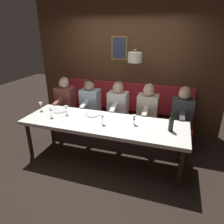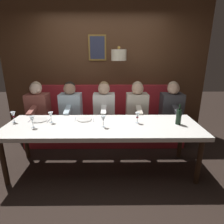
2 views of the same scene
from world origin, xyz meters
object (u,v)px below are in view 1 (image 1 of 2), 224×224
wine_glass_2 (41,105)px  wine_bottle (171,124)px  wine_glass_3 (103,117)px  wine_glass_4 (66,108)px  diner_far (90,98)px  diner_middle (118,101)px  dining_table (103,125)px  wine_glass_0 (51,111)px  wine_glass_1 (134,118)px  diner_nearest (183,108)px  diner_near (148,105)px  diner_farthest (65,96)px

wine_glass_2 → wine_bottle: bearing=-92.3°
wine_glass_3 → wine_glass_4: same height
wine_bottle → wine_glass_3: bearing=95.2°
diner_far → wine_glass_2: diner_far is taller
diner_middle → wine_glass_2: bearing=119.6°
dining_table → wine_glass_3: size_ratio=17.28×
wine_glass_0 → wine_glass_1: size_ratio=1.00×
diner_nearest → wine_glass_3: bearing=127.1°
diner_near → wine_glass_4: size_ratio=4.82×
dining_table → diner_middle: 0.89m
wine_glass_1 → dining_table: bearing=98.3°
wine_glass_4 → wine_glass_1: bearing=-91.3°
diner_far → wine_glass_3: bearing=-145.9°
dining_table → wine_glass_1: 0.55m
wine_glass_0 → diner_near: bearing=-58.6°
diner_far → diner_farthest: same height
diner_near → diner_nearest: bearing=-90.0°
wine_glass_1 → wine_glass_2: size_ratio=1.00×
diner_far → wine_glass_2: bearing=137.2°
diner_farthest → wine_glass_3: bearing=-127.1°
wine_glass_2 → wine_glass_4: bearing=-91.6°
dining_table → wine_glass_2: wine_glass_2 is taller
wine_glass_2 → diner_far: bearing=-42.8°
diner_near → diner_middle: 0.62m
wine_glass_3 → wine_glass_4: 0.81m
dining_table → diner_farthest: size_ratio=3.58×
wine_bottle → wine_glass_1: bearing=84.7°
wine_glass_0 → wine_glass_4: same height
diner_near → wine_bottle: bearing=-150.3°
diner_near → wine_glass_4: diner_near is taller
wine_glass_1 → diner_farthest: bearing=65.5°
diner_near → wine_glass_1: diner_near is taller
dining_table → wine_glass_3: bearing=-166.9°
diner_middle → wine_glass_1: (-0.81, -0.52, 0.04)m
diner_near → wine_glass_0: diner_near is taller
wine_glass_4 → wine_glass_0: bearing=134.4°
wine_glass_1 → diner_nearest: bearing=-43.6°
diner_nearest → wine_bottle: diner_nearest is taller
diner_middle → diner_far: bearing=90.0°
diner_nearest → diner_middle: same height
wine_glass_2 → diner_middle: bearing=-60.4°
diner_nearest → diner_middle: bearing=90.0°
diner_near → wine_bottle: 0.99m
diner_far → dining_table: bearing=-144.3°
wine_glass_0 → wine_glass_2: bearing=60.3°
diner_nearest → diner_near: (0.00, 0.66, 0.00)m
diner_near → wine_glass_1: size_ratio=4.82×
diner_nearest → diner_near: 0.66m
diner_middle → diner_far: same height
wine_glass_4 → wine_bottle: size_ratio=0.55×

